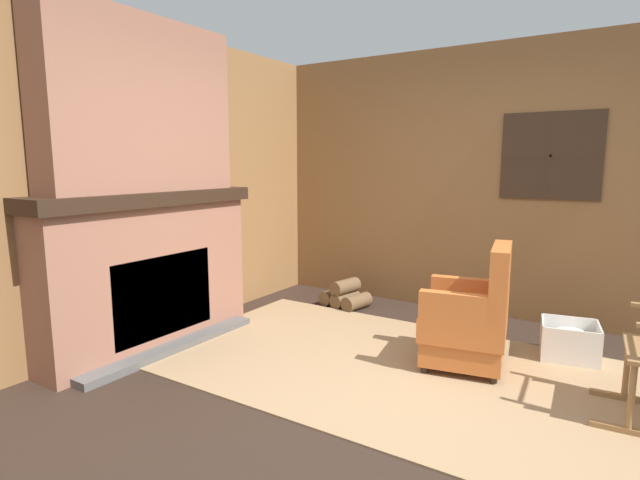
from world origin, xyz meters
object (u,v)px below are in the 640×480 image
object	(u,v)px
firewood_stack	(345,296)
laundry_basket	(569,341)
oil_lamp_vase	(87,179)
storage_case	(162,181)
armchair	(470,321)

from	to	relation	value
firewood_stack	laundry_basket	world-z (taller)	firewood_stack
firewood_stack	laundry_basket	distance (m)	2.19
oil_lamp_vase	firewood_stack	bearing A→B (deg)	70.20
laundry_basket	storage_case	size ratio (longest dim) A/B	1.77
armchair	firewood_stack	bearing A→B (deg)	-40.11
laundry_basket	firewood_stack	bearing A→B (deg)	171.94
armchair	laundry_basket	xyz separation A→B (m)	(0.61, 0.59, -0.21)
firewood_stack	oil_lamp_vase	distance (m)	2.76
firewood_stack	storage_case	size ratio (longest dim) A/B	2.00
oil_lamp_vase	laundry_basket	bearing A→B (deg)	33.71
oil_lamp_vase	storage_case	distance (m)	0.67
oil_lamp_vase	armchair	bearing A→B (deg)	30.61
oil_lamp_vase	storage_case	world-z (taller)	oil_lamp_vase
armchair	laundry_basket	world-z (taller)	armchair
oil_lamp_vase	storage_case	xyz separation A→B (m)	(0.00, 0.67, -0.03)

